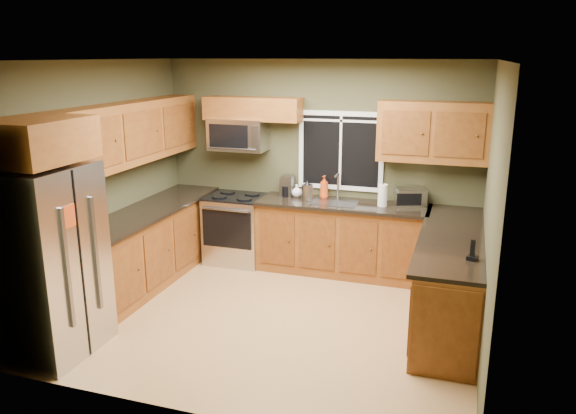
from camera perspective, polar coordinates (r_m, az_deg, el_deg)
The scene contains 28 objects.
floor at distance 6.21m, azimuth -1.46°, elevation -11.08°, with size 4.20×4.20×0.00m, color #AC7D4B.
ceiling at distance 5.57m, azimuth -1.66°, elevation 14.70°, with size 4.20×4.20×0.00m, color white.
back_wall at distance 7.42m, azimuth 3.10°, elevation 4.32°, with size 4.20×4.20×0.00m, color #3D3D25.
front_wall at distance 4.16m, azimuth -9.88°, elevation -4.67°, with size 4.20×4.20×0.00m, color #3D3D25.
left_wall at distance 6.72m, azimuth -18.70°, elevation 2.38°, with size 3.60×3.60×0.00m, color #3D3D25.
right_wall at distance 5.43m, azimuth 19.82°, elevation -0.63°, with size 3.60×3.60×0.00m, color #3D3D25.
window at distance 7.30m, azimuth 5.37°, elevation 5.70°, with size 1.12×0.03×1.02m.
base_cabinets_left at distance 7.17m, azimuth -13.92°, elevation -3.96°, with size 0.60×2.65×0.90m, color brown.
countertop_left at distance 7.02m, azimuth -13.99°, elevation -0.35°, with size 0.65×2.65×0.04m, color black.
base_cabinets_back at distance 7.27m, azimuth 5.55°, elevation -3.30°, with size 2.17×0.60×0.90m, color brown.
countertop_back at distance 7.11m, azimuth 5.60°, elevation 0.23°, with size 2.17×0.65×0.04m, color black.
base_cabinets_peninsula at distance 6.23m, azimuth 16.20°, elevation -7.10°, with size 0.60×2.52×0.90m.
countertop_peninsula at distance 6.08m, azimuth 16.29°, elevation -2.94°, with size 0.65×2.50×0.04m, color black.
upper_cabinets_left at distance 6.92m, azimuth -15.62°, elevation 7.28°, with size 0.33×2.65×0.72m, color brown.
upper_cabinets_back_left at distance 7.43m, azimuth -3.60°, elevation 9.93°, with size 1.30×0.33×0.30m, color brown.
upper_cabinets_back_right at distance 6.95m, azimuth 14.52°, elevation 7.38°, with size 1.30×0.33×0.72m, color brown.
upper_cabinet_over_fridge at distance 5.39m, azimuth -24.37°, elevation 6.20°, with size 0.72×0.90×0.38m, color brown.
refrigerator at distance 5.65m, azimuth -23.12°, elevation -5.15°, with size 0.74×0.90×1.80m.
range at distance 7.67m, azimuth -5.25°, elevation -2.16°, with size 0.76×0.69×0.94m.
microwave at distance 7.51m, azimuth -5.07°, elevation 7.35°, with size 0.76×0.41×0.42m.
sink at distance 7.15m, azimuth 4.74°, elevation 0.59°, with size 0.60×0.42×0.36m.
toaster_oven at distance 7.10m, azimuth 12.32°, elevation 1.01°, with size 0.42×0.38×0.22m.
coffee_maker at distance 7.43m, azimuth -0.09°, elevation 2.11°, with size 0.16×0.22×0.27m.
kettle at distance 7.17m, azimuth 1.97°, elevation 1.57°, with size 0.15×0.15×0.26m.
paper_towel_roll at distance 7.01m, azimuth 9.59°, elevation 1.19°, with size 0.14×0.14×0.30m.
soap_bottle_a at distance 7.31m, azimuth 3.69°, elevation 2.05°, with size 0.11×0.12×0.30m, color #C13F12.
soap_bottle_c at distance 7.38m, azimuth 0.90°, elevation 1.68°, with size 0.13×0.13×0.17m, color white.
cordless_phone at distance 5.39m, azimuth 18.25°, elevation -4.54°, with size 0.11×0.11×0.20m.
Camera 1 is at (1.87, -5.24, 2.75)m, focal length 35.00 mm.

